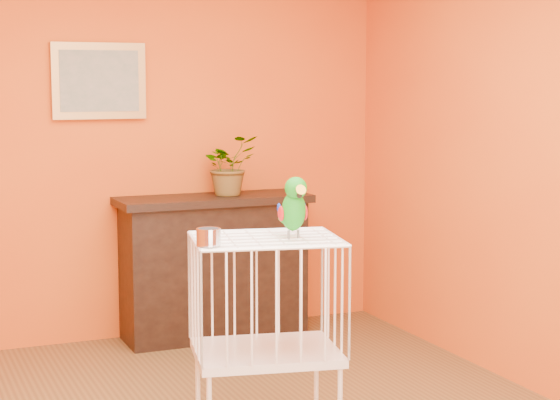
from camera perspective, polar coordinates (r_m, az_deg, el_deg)
name	(u,v)px	position (r m, az deg, el deg)	size (l,w,h in m)	color
room_shell	(208,119)	(4.16, -4.40, 4.97)	(4.50, 4.50, 4.50)	#DC5914
console_cabinet	(214,267)	(6.43, -4.05, -4.07)	(1.31, 0.47, 0.98)	black
potted_plant	(227,171)	(6.41, -3.26, 1.75)	(0.37, 0.41, 0.32)	#26722D
framed_picture	(99,81)	(6.30, -10.97, 7.14)	(0.62, 0.04, 0.50)	#BA8542
birdcage	(266,342)	(4.44, -0.85, -8.62)	(0.76, 0.64, 1.03)	white
feed_cup	(209,237)	(4.11, -4.38, -2.25)	(0.11, 0.11, 0.08)	silver
parrot	(294,207)	(4.29, 0.83, -0.42)	(0.14, 0.26, 0.29)	#59544C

